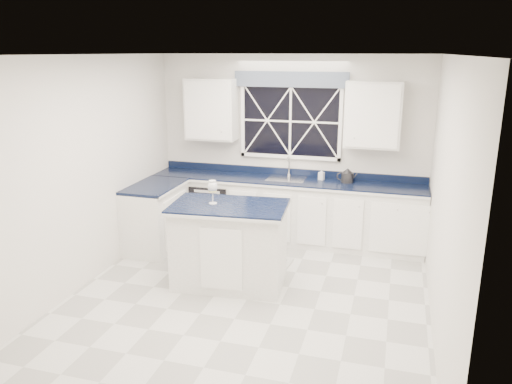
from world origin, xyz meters
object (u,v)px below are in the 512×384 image
(dishwasher, at_px, (215,208))
(soap_bottle, at_px, (321,174))
(island, at_px, (229,245))
(wine_glass, at_px, (213,188))
(faucet, at_px, (289,166))
(kettle, at_px, (347,176))

(dishwasher, relative_size, soap_bottle, 4.96)
(island, height_order, wine_glass, wine_glass)
(faucet, height_order, island, faucet)
(wine_glass, bearing_deg, dishwasher, 109.98)
(faucet, height_order, soap_bottle, faucet)
(dishwasher, distance_m, wine_glass, 1.89)
(dishwasher, relative_size, faucet, 2.72)
(faucet, relative_size, island, 0.21)
(dishwasher, distance_m, soap_bottle, 1.72)
(dishwasher, xyz_separation_m, faucet, (1.10, 0.19, 0.69))
(island, height_order, kettle, kettle)
(faucet, bearing_deg, island, -100.11)
(dishwasher, height_order, island, island)
(wine_glass, bearing_deg, soap_bottle, 59.69)
(dishwasher, xyz_separation_m, soap_bottle, (1.60, 0.12, 0.61))
(kettle, relative_size, soap_bottle, 1.76)
(dishwasher, distance_m, faucet, 1.31)
(kettle, xyz_separation_m, soap_bottle, (-0.37, 0.04, -0.01))
(dishwasher, distance_m, kettle, 2.07)
(dishwasher, xyz_separation_m, wine_glass, (0.59, -1.61, 0.79))
(kettle, bearing_deg, island, -129.62)
(faucet, height_order, kettle, faucet)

